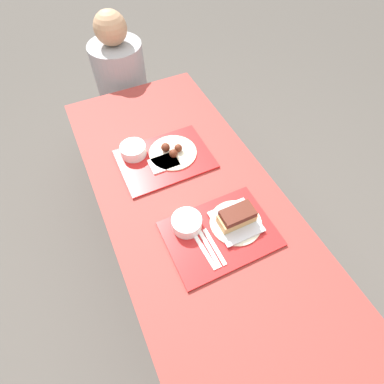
% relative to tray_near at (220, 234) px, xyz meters
% --- Properties ---
extents(ground_plane, '(12.00, 12.00, 0.00)m').
position_rel_tray_near_xyz_m(ground_plane, '(-0.03, 0.20, -0.78)').
color(ground_plane, '#4C4742').
extents(picnic_table, '(0.76, 1.78, 0.77)m').
position_rel_tray_near_xyz_m(picnic_table, '(-0.03, 0.20, -0.11)').
color(picnic_table, maroon).
rests_on(picnic_table, ground_plane).
extents(picnic_bench_far, '(0.73, 0.28, 0.44)m').
position_rel_tray_near_xyz_m(picnic_bench_far, '(-0.03, 1.31, -0.41)').
color(picnic_bench_far, maroon).
rests_on(picnic_bench_far, ground_plane).
extents(tray_near, '(0.44, 0.31, 0.01)m').
position_rel_tray_near_xyz_m(tray_near, '(0.00, 0.00, 0.00)').
color(tray_near, red).
rests_on(tray_near, picnic_table).
extents(tray_far, '(0.44, 0.31, 0.01)m').
position_rel_tray_near_xyz_m(tray_far, '(-0.05, 0.47, 0.00)').
color(tray_far, red).
rests_on(tray_far, picnic_table).
extents(bowl_coleslaw_near, '(0.12, 0.12, 0.05)m').
position_rel_tray_near_xyz_m(bowl_coleslaw_near, '(-0.11, 0.09, 0.04)').
color(bowl_coleslaw_near, white).
rests_on(bowl_coleslaw_near, tray_near).
extents(brisket_sandwich_plate, '(0.21, 0.21, 0.09)m').
position_rel_tray_near_xyz_m(brisket_sandwich_plate, '(0.08, 0.01, 0.04)').
color(brisket_sandwich_plate, beige).
rests_on(brisket_sandwich_plate, tray_near).
extents(plastic_fork_near, '(0.02, 0.17, 0.00)m').
position_rel_tray_near_xyz_m(plastic_fork_near, '(-0.07, -0.04, 0.01)').
color(plastic_fork_near, white).
rests_on(plastic_fork_near, tray_near).
extents(plastic_knife_near, '(0.02, 0.17, 0.00)m').
position_rel_tray_near_xyz_m(plastic_knife_near, '(-0.05, -0.04, 0.01)').
color(plastic_knife_near, white).
rests_on(plastic_knife_near, tray_near).
extents(plastic_spoon_near, '(0.03, 0.17, 0.00)m').
position_rel_tray_near_xyz_m(plastic_spoon_near, '(-0.09, -0.04, 0.01)').
color(plastic_spoon_near, white).
rests_on(plastic_spoon_near, tray_near).
extents(bowl_coleslaw_far, '(0.12, 0.12, 0.05)m').
position_rel_tray_near_xyz_m(bowl_coleslaw_far, '(-0.17, 0.56, 0.04)').
color(bowl_coleslaw_far, white).
rests_on(bowl_coleslaw_far, tray_far).
extents(wings_plate_far, '(0.23, 0.23, 0.05)m').
position_rel_tray_near_xyz_m(wings_plate_far, '(-0.00, 0.49, 0.02)').
color(wings_plate_far, beige).
rests_on(wings_plate_far, tray_far).
extents(napkin_far, '(0.14, 0.09, 0.01)m').
position_rel_tray_near_xyz_m(napkin_far, '(-0.06, 0.44, 0.01)').
color(napkin_far, white).
rests_on(napkin_far, tray_far).
extents(person_seated_across, '(0.33, 0.33, 0.69)m').
position_rel_tray_near_xyz_m(person_seated_across, '(-0.02, 1.31, -0.05)').
color(person_seated_across, '#9E9EA3').
rests_on(person_seated_across, picnic_bench_far).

